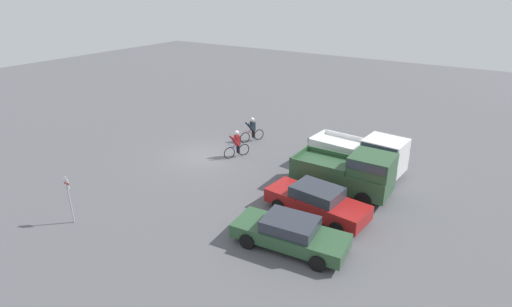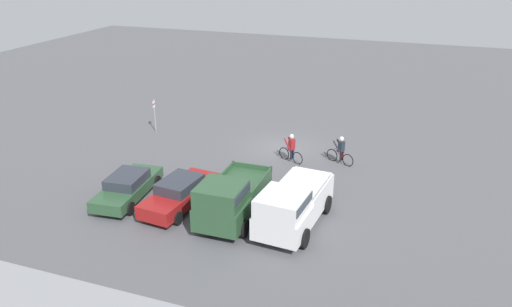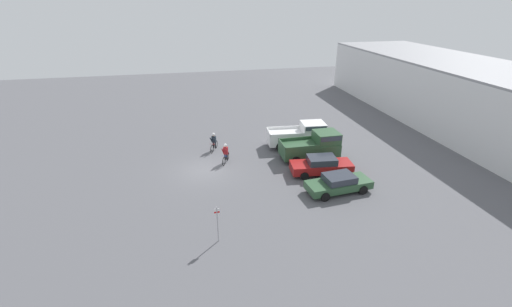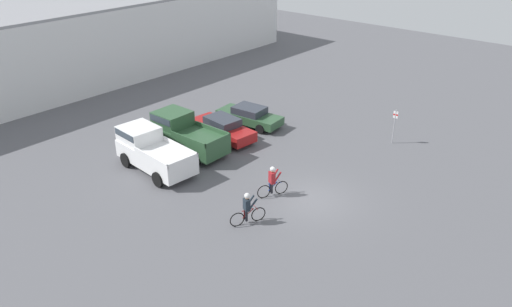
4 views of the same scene
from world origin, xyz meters
name	(u,v)px [view 3 (image 3 of 4)]	position (x,y,z in m)	size (l,w,h in m)	color
ground_plane	(205,170)	(0.00, 0.00, 0.00)	(80.00, 80.00, 0.00)	#56565B
warehouse_building	(507,109)	(0.00, 27.52, 3.21)	(49.61, 11.05, 6.42)	silver
pickup_truck_0	(301,134)	(-3.07, 8.97, 1.15)	(2.59, 5.31, 2.21)	white
pickup_truck_1	(314,145)	(-0.30, 9.22, 1.17)	(2.32, 4.89, 2.29)	#2D5133
sedan_0	(321,165)	(2.50, 8.74, 0.71)	(2.25, 4.86, 1.42)	maroon
sedan_1	(339,183)	(5.30, 8.91, 0.66)	(2.22, 4.73, 1.30)	#2D5133
cyclist_0	(226,153)	(-1.02, 1.81, 0.86)	(1.63, 0.78, 1.71)	black
cyclist_1	(214,141)	(-3.75, 1.12, 0.84)	(1.69, 0.82, 1.67)	black
fire_lane_sign	(217,221)	(8.92, 0.04, 1.37)	(0.06, 0.30, 2.26)	#9E9EA3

